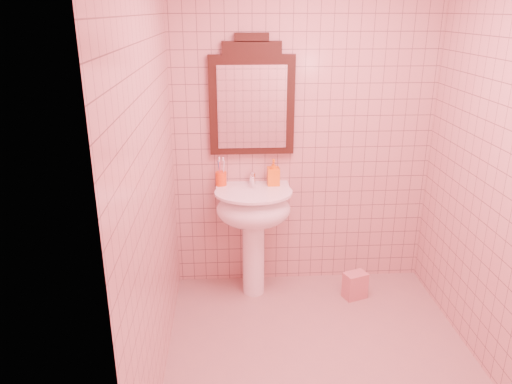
{
  "coord_description": "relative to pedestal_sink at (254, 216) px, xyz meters",
  "views": [
    {
      "loc": [
        -0.58,
        -2.6,
        2.13
      ],
      "look_at": [
        -0.4,
        0.55,
        0.97
      ],
      "focal_mm": 35.0,
      "sensor_mm": 36.0,
      "label": 1
    }
  ],
  "objects": [
    {
      "name": "back_wall",
      "position": [
        0.4,
        0.23,
        0.59
      ],
      "size": [
        2.0,
        0.02,
        2.5
      ],
      "primitive_type": "cube",
      "color": "#CE998F",
      "rests_on": "floor"
    },
    {
      "name": "faucet",
      "position": [
        -0.0,
        0.14,
        0.26
      ],
      "size": [
        0.04,
        0.16,
        0.11
      ],
      "color": "white",
      "rests_on": "pedestal_sink"
    },
    {
      "name": "pedestal_sink",
      "position": [
        0.0,
        0.0,
        0.0
      ],
      "size": [
        0.58,
        0.58,
        0.86
      ],
      "color": "white",
      "rests_on": "floor"
    },
    {
      "name": "towel",
      "position": [
        0.79,
        -0.12,
        -0.56
      ],
      "size": [
        0.2,
        0.17,
        0.21
      ],
      "primitive_type": "cube",
      "rotation": [
        0.0,
        0.0,
        0.35
      ],
      "color": "#D98A7F",
      "rests_on": "floor"
    },
    {
      "name": "mirror",
      "position": [
        -0.0,
        0.2,
        0.84
      ],
      "size": [
        0.63,
        0.06,
        0.88
      ],
      "color": "black",
      "rests_on": "back_wall"
    },
    {
      "name": "toothbrush_cup",
      "position": [
        -0.24,
        0.14,
        0.26
      ],
      "size": [
        0.08,
        0.08,
        0.2
      ],
      "rotation": [
        0.0,
        0.0,
        0.03
      ],
      "color": "#EC4813",
      "rests_on": "pedestal_sink"
    },
    {
      "name": "soap_dispenser",
      "position": [
        0.16,
        0.13,
        0.3
      ],
      "size": [
        0.09,
        0.1,
        0.2
      ],
      "primitive_type": "imported",
      "rotation": [
        0.0,
        0.0,
        0.03
      ],
      "color": "orange",
      "rests_on": "pedestal_sink"
    },
    {
      "name": "floor",
      "position": [
        0.4,
        -0.87,
        -0.66
      ],
      "size": [
        2.2,
        2.2,
        0.0
      ],
      "primitive_type": "plane",
      "color": "tan",
      "rests_on": "ground"
    }
  ]
}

